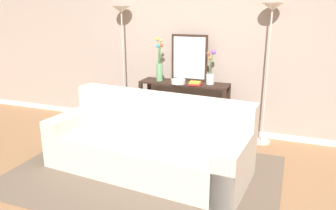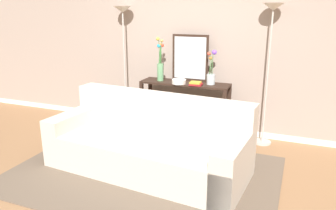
{
  "view_description": "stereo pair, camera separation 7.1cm",
  "coord_description": "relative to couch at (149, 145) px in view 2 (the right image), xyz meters",
  "views": [
    {
      "loc": [
        1.46,
        -3.03,
        1.92
      ],
      "look_at": [
        -0.07,
        0.98,
        0.65
      ],
      "focal_mm": 35.69,
      "sensor_mm": 36.0,
      "label": 1
    },
    {
      "loc": [
        1.53,
        -3.0,
        1.92
      ],
      "look_at": [
        -0.07,
        0.98,
        0.65
      ],
      "focal_mm": 35.69,
      "sensor_mm": 36.0,
      "label": 2
    }
  ],
  "objects": [
    {
      "name": "back_wall",
      "position": [
        0.08,
        1.61,
        1.04
      ],
      "size": [
        12.0,
        0.15,
        2.71
      ],
      "color": "white",
      "rests_on": "ground"
    },
    {
      "name": "floor_lamp_right",
      "position": [
        1.2,
        1.34,
        1.24
      ],
      "size": [
        0.28,
        0.28,
        1.97
      ],
      "color": "#B7B2A8",
      "rests_on": "ground"
    },
    {
      "name": "couch",
      "position": [
        0.0,
        0.0,
        0.0
      ],
      "size": [
        2.46,
        1.19,
        0.88
      ],
      "color": "beige",
      "rests_on": "ground"
    },
    {
      "name": "vase_tall_flowers",
      "position": [
        -0.37,
        1.23,
        0.75
      ],
      "size": [
        0.11,
        0.11,
        0.66
      ],
      "color": "#669E6B",
      "rests_on": "console_table"
    },
    {
      "name": "fruit_bowl",
      "position": [
        -0.03,
        1.13,
        0.56
      ],
      "size": [
        0.21,
        0.21,
        0.07
      ],
      "color": "silver",
      "rests_on": "console_table"
    },
    {
      "name": "ground_plane",
      "position": [
        0.08,
        -0.39,
        -0.32
      ],
      "size": [
        16.0,
        16.0,
        0.02
      ],
      "primitive_type": "cube",
      "color": "#936B47"
    },
    {
      "name": "vase_short_flowers",
      "position": [
        0.41,
        1.27,
        0.68
      ],
      "size": [
        0.13,
        0.12,
        0.5
      ],
      "color": "silver",
      "rests_on": "console_table"
    },
    {
      "name": "console_table",
      "position": [
        0.02,
        1.25,
        0.27
      ],
      "size": [
        1.35,
        0.37,
        0.83
      ],
      "color": "black",
      "rests_on": "ground"
    },
    {
      "name": "wall_mirror",
      "position": [
        0.04,
        1.4,
        0.87
      ],
      "size": [
        0.56,
        0.02,
        0.7
      ],
      "color": "black",
      "rests_on": "console_table"
    },
    {
      "name": "book_stack",
      "position": [
        0.23,
        1.13,
        0.55
      ],
      "size": [
        0.18,
        0.16,
        0.05
      ],
      "color": "maroon",
      "rests_on": "console_table"
    },
    {
      "name": "floor_lamp_left",
      "position": [
        -1.05,
        1.34,
        1.21
      ],
      "size": [
        0.28,
        0.28,
        1.93
      ],
      "color": "#B7B2A8",
      "rests_on": "ground"
    },
    {
      "name": "book_row_under_console",
      "position": [
        -0.33,
        1.25,
        -0.25
      ],
      "size": [
        0.43,
        0.18,
        0.13
      ],
      "color": "#2D2D33",
      "rests_on": "ground"
    },
    {
      "name": "area_rug",
      "position": [
        -0.01,
        -0.17,
        -0.3
      ],
      "size": [
        3.11,
        2.14,
        0.01
      ],
      "color": "brown",
      "rests_on": "ground"
    }
  ]
}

